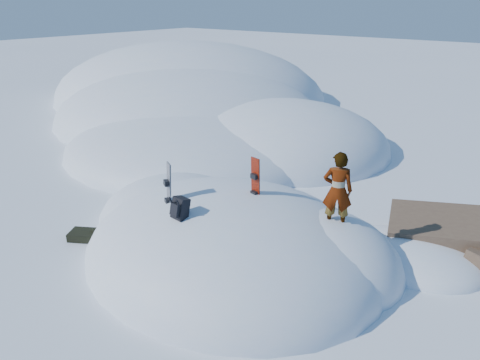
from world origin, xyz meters
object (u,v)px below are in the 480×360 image
Objects in this scene: snowboard_red at (255,187)px; person at (338,191)px; backpack at (180,208)px; snowboard_dark at (168,194)px.

person is (1.76, 0.37, 0.24)m from snowboard_red.
person is at bearing 46.82° from backpack.
person reaches higher than snowboard_red.
person is (2.36, 2.07, 0.32)m from backpack.
backpack is 0.32× the size of person.
snowboard_red is 0.96× the size of snowboard_dark.
backpack is (0.74, -0.41, 0.02)m from snowboard_dark.
backpack is (-0.60, -1.70, -0.07)m from snowboard_red.
snowboard_dark is at bearing -124.32° from snowboard_red.
person is at bearing 57.07° from snowboard_dark.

